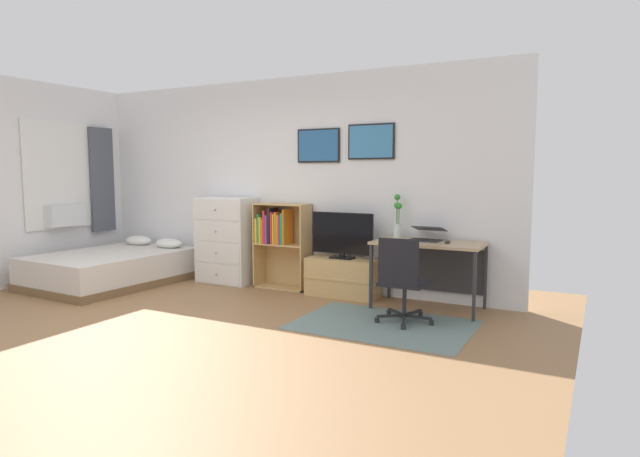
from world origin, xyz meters
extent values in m
plane|color=#936B44|center=(0.00, 0.00, 0.00)|extent=(7.20, 7.20, 0.00)
cube|color=white|center=(0.00, 2.43, 1.35)|extent=(6.12, 0.06, 2.70)
cube|color=black|center=(0.54, 2.38, 1.82)|extent=(0.59, 0.02, 0.42)
cube|color=#285B93|center=(0.54, 2.37, 1.82)|extent=(0.55, 0.01, 0.38)
cube|color=black|center=(1.25, 2.38, 1.85)|extent=(0.59, 0.02, 0.42)
cube|color=teal|center=(1.25, 2.37, 1.85)|extent=(0.55, 0.01, 0.38)
cube|color=white|center=(-2.98, 1.30, 1.45)|extent=(0.02, 1.03, 1.48)
cube|color=silver|center=(-2.99, 1.30, 1.45)|extent=(0.01, 0.95, 1.40)
cube|color=#4C515B|center=(-2.94, 1.99, 1.38)|extent=(0.05, 0.40, 1.54)
cube|color=silver|center=(-2.89, 1.30, 0.90)|extent=(0.20, 0.52, 0.30)
cube|color=slate|center=(1.87, 1.25, 0.00)|extent=(1.70, 1.20, 0.01)
cube|color=brown|center=(-2.07, 1.36, 0.05)|extent=(1.51, 2.04, 0.10)
cube|color=silver|center=(-2.07, 1.36, 0.26)|extent=(1.47, 1.99, 0.32)
ellipsoid|color=white|center=(-2.35, 2.11, 0.48)|extent=(0.45, 0.30, 0.14)
ellipsoid|color=white|center=(-1.72, 2.09, 0.48)|extent=(0.45, 0.30, 0.14)
cube|color=white|center=(-0.75, 2.16, 0.58)|extent=(0.78, 0.42, 1.15)
cube|color=silver|center=(-0.75, 1.94, 0.15)|extent=(0.74, 0.01, 0.27)
sphere|color=#A59E8C|center=(-0.75, 1.93, 0.15)|extent=(0.03, 0.03, 0.03)
cube|color=silver|center=(-0.75, 1.94, 0.43)|extent=(0.74, 0.01, 0.27)
sphere|color=#A59E8C|center=(-0.75, 1.93, 0.43)|extent=(0.03, 0.03, 0.03)
cube|color=silver|center=(-0.75, 1.94, 0.72)|extent=(0.74, 0.01, 0.27)
sphere|color=#A59E8C|center=(-0.75, 1.93, 0.72)|extent=(0.03, 0.03, 0.03)
cube|color=silver|center=(-0.75, 1.94, 1.00)|extent=(0.74, 0.01, 0.27)
sphere|color=#A59E8C|center=(-0.75, 1.93, 1.00)|extent=(0.03, 0.03, 0.03)
cube|color=tan|center=(-0.26, 2.22, 0.55)|extent=(0.02, 0.30, 1.09)
cube|color=tan|center=(0.45, 2.22, 0.55)|extent=(0.02, 0.30, 1.09)
cube|color=tan|center=(0.09, 2.22, 0.01)|extent=(0.72, 0.30, 0.02)
cube|color=tan|center=(0.09, 2.22, 0.57)|extent=(0.69, 0.30, 0.02)
cube|color=tan|center=(0.09, 2.22, 1.08)|extent=(0.69, 0.30, 0.02)
cube|color=tan|center=(0.09, 2.37, 0.55)|extent=(0.72, 0.01, 1.09)
cube|color=gold|center=(-0.22, 2.18, 0.74)|extent=(0.03, 0.19, 0.32)
cube|color=#2D8C4C|center=(-0.19, 2.18, 0.76)|extent=(0.02, 0.19, 0.37)
cube|color=gold|center=(-0.16, 2.18, 0.75)|extent=(0.03, 0.20, 0.34)
cube|color=orange|center=(-0.13, 2.17, 0.73)|extent=(0.02, 0.17, 0.31)
cube|color=red|center=(-0.10, 2.19, 0.79)|extent=(0.03, 0.23, 0.43)
cube|color=#8C388C|center=(-0.07, 2.16, 0.76)|extent=(0.03, 0.17, 0.37)
cube|color=black|center=(-0.03, 2.19, 0.80)|extent=(0.04, 0.23, 0.45)
cube|color=red|center=(0.01, 2.18, 0.78)|extent=(0.03, 0.20, 0.41)
cube|color=gold|center=(0.04, 2.19, 0.77)|extent=(0.02, 0.22, 0.39)
cube|color=orange|center=(0.07, 2.18, 0.78)|extent=(0.02, 0.20, 0.41)
cube|color=orange|center=(0.10, 2.18, 0.77)|extent=(0.03, 0.21, 0.38)
cube|color=#8C388C|center=(0.13, 2.16, 0.77)|extent=(0.02, 0.17, 0.38)
cube|color=#2D8C4C|center=(0.16, 2.17, 0.78)|extent=(0.03, 0.18, 0.40)
cube|color=orange|center=(0.19, 2.20, 0.80)|extent=(0.02, 0.24, 0.45)
cube|color=tan|center=(0.98, 2.17, 0.23)|extent=(0.86, 0.40, 0.46)
cube|color=tan|center=(0.98, 1.97, 0.23)|extent=(0.86, 0.01, 0.02)
cube|color=black|center=(0.98, 2.15, 0.47)|extent=(0.28, 0.16, 0.02)
cube|color=black|center=(0.98, 2.15, 0.51)|extent=(0.06, 0.04, 0.05)
cube|color=black|center=(0.98, 2.15, 0.77)|extent=(0.80, 0.02, 0.50)
cube|color=black|center=(0.98, 2.14, 0.77)|extent=(0.77, 0.01, 0.47)
cube|color=tan|center=(2.07, 2.06, 0.72)|extent=(1.17, 0.62, 0.03)
cube|color=#2D2D30|center=(1.51, 1.78, 0.35)|extent=(0.03, 0.03, 0.71)
cube|color=#2D2D30|center=(2.62, 1.78, 0.35)|extent=(0.03, 0.03, 0.71)
cube|color=#2D2D30|center=(1.51, 2.34, 0.35)|extent=(0.03, 0.03, 0.71)
cube|color=#2D2D30|center=(2.62, 2.34, 0.35)|extent=(0.03, 0.03, 0.71)
cube|color=#2D2D30|center=(2.07, 2.36, 0.39)|extent=(1.11, 0.02, 0.50)
cylinder|color=#232326|center=(2.29, 1.44, 0.03)|extent=(0.05, 0.05, 0.05)
cube|color=#232326|center=(2.15, 1.44, 0.07)|extent=(0.28, 0.03, 0.02)
cylinder|color=#232326|center=(2.10, 1.71, 0.03)|extent=(0.05, 0.05, 0.05)
cube|color=#232326|center=(2.06, 1.58, 0.07)|extent=(0.12, 0.28, 0.02)
cylinder|color=#232326|center=(1.79, 1.61, 0.03)|extent=(0.05, 0.05, 0.05)
cube|color=#232326|center=(1.90, 1.53, 0.07)|extent=(0.24, 0.19, 0.02)
cylinder|color=#232326|center=(1.78, 1.28, 0.03)|extent=(0.05, 0.05, 0.05)
cube|color=#232326|center=(1.90, 1.36, 0.07)|extent=(0.24, 0.19, 0.02)
cylinder|color=#232326|center=(2.10, 1.18, 0.03)|extent=(0.05, 0.05, 0.05)
cube|color=#232326|center=(2.05, 1.31, 0.07)|extent=(0.11, 0.28, 0.02)
cylinder|color=#232326|center=(2.01, 1.44, 0.23)|extent=(0.04, 0.04, 0.30)
cube|color=black|center=(2.01, 1.44, 0.40)|extent=(0.44, 0.44, 0.03)
cube|color=black|center=(2.01, 1.24, 0.64)|extent=(0.40, 0.04, 0.45)
cube|color=#333338|center=(2.00, 2.11, 0.75)|extent=(0.37, 0.26, 0.01)
cube|color=black|center=(2.00, 2.11, 0.75)|extent=(0.34, 0.24, 0.00)
cube|color=#333338|center=(2.01, 2.26, 0.86)|extent=(0.37, 0.24, 0.07)
cube|color=navy|center=(2.01, 2.26, 0.86)|extent=(0.35, 0.22, 0.06)
ellipsoid|color=#262628|center=(2.28, 2.04, 0.76)|extent=(0.06, 0.10, 0.03)
cylinder|color=silver|center=(1.63, 2.27, 0.82)|extent=(0.09, 0.09, 0.16)
cylinder|color=#3D8438|center=(1.65, 2.27, 0.95)|extent=(0.01, 0.01, 0.32)
sphere|color=#308B2C|center=(1.65, 2.27, 1.11)|extent=(0.07, 0.07, 0.07)
cylinder|color=#3D8438|center=(1.62, 2.29, 1.00)|extent=(0.01, 0.01, 0.42)
sphere|color=#308B2C|center=(1.62, 2.29, 1.20)|extent=(0.07, 0.07, 0.07)
cylinder|color=#3D8438|center=(1.62, 2.27, 0.95)|extent=(0.01, 0.01, 0.32)
sphere|color=#308B2C|center=(1.62, 2.27, 1.11)|extent=(0.07, 0.07, 0.07)
camera|label=1|loc=(3.72, -3.57, 1.49)|focal=30.01mm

